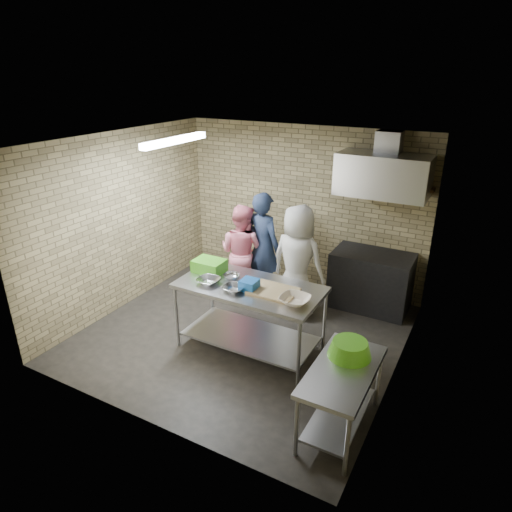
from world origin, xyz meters
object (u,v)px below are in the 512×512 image
Objects in this scene: green_crate at (209,266)px; bottle_red at (389,178)px; side_counter at (340,399)px; man_navy at (263,247)px; stove at (371,281)px; bottle_green at (417,182)px; green_basin at (350,349)px; prep_table at (250,317)px; blue_tub at (249,285)px; woman_pink at (242,252)px; woman_white at (298,262)px.

green_crate is 2.92m from bottle_red.
man_navy reaches higher than side_counter.
green_crate is at bearing -135.06° from stove.
bottle_red is (0.05, 0.24, 1.58)m from stove.
green_basin is at bearing -90.42° from bottle_green.
green_basin is at bearing -21.24° from prep_table.
stove is 1.65m from bottle_green.
green_crate is at bearing 170.27° from prep_table.
stove is 2.33m from blue_tub.
green_crate is at bearing 163.65° from blue_tub.
woman_pink is 0.91× the size of woman_white.
woman_white is (0.86, 1.04, -0.16)m from green_crate.
side_counter is 6.67× the size of bottle_red.
bottle_red reaches higher than green_crate.
stove is 1.26m from woman_white.
blue_tub is 1.63m from woman_pink.
green_crate is 1.15m from woman_pink.
woman_white is (0.11, 1.26, -0.14)m from blue_tub.
bottle_red reaches higher than man_navy.
stove is 2.08m from woman_pink.
side_counter is 3.41m from bottle_green.
bottle_red is at bearing -129.60° from woman_white.
prep_table is 0.55m from blue_tub.
bottle_red is 0.40m from bottle_green.
bottle_green is (0.45, 0.24, 1.57)m from stove.
blue_tub is 1.56m from green_basin.
stove is at bearing -101.77° from bottle_red.
blue_tub reaches higher than prep_table.
prep_table is at bearing -125.67° from bottle_green.
woman_pink is at bearing 37.43° from man_navy.
stove is 5.76× the size of blue_tub.
green_crate reaches higher than side_counter.
woman_white is (-1.38, 2.00, 0.49)m from side_counter.
green_basin is at bearing -18.47° from blue_tub.
bottle_green is at bearing 42.14° from green_crate.
bottle_green reaches higher than prep_table.
green_crate is 1.28m from man_navy.
blue_tub is at bearing 127.08° from woman_pink.
man_navy is 1.03× the size of woman_white.
bottle_green is 2.05m from woman_white.
side_counter is at bearing -23.21° from green_crate.
woman_pink is (-2.39, -0.91, -1.23)m from bottle_green.
side_counter is 3.08m from man_navy.
green_crate reaches higher than green_basin.
side_counter is 0.67× the size of man_navy.
prep_table reaches higher than stove.
bottle_red is 1.82m from woman_white.
woman_pink is 1.01m from woman_white.
green_crate is 0.23× the size of man_navy.
prep_table is 1.76m from side_counter.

